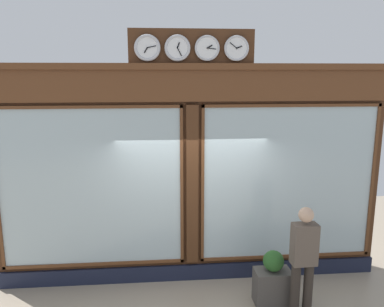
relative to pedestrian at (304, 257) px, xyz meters
name	(u,v)px	position (x,y,z in m)	size (l,w,h in m)	color
shop_facade	(191,174)	(1.53, -1.30, 0.95)	(6.68, 0.42, 4.24)	#4C2B16
pedestrian	(304,257)	(0.00, 0.00, 0.00)	(0.37, 0.24, 1.69)	#312A24
planter_box	(272,287)	(0.34, -0.32, -0.65)	(0.56, 0.36, 0.55)	#4C4742
planter_shrub	(273,261)	(0.34, -0.32, -0.21)	(0.32, 0.32, 0.32)	#285623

